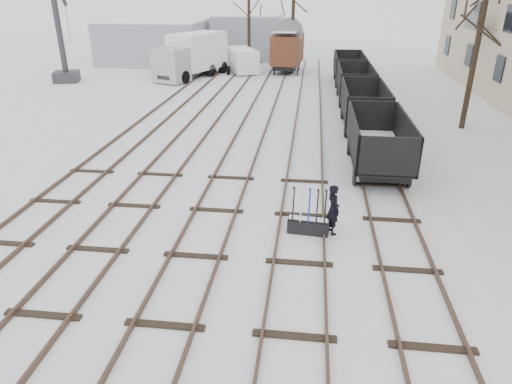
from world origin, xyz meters
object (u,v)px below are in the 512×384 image
freight_wagon_a (377,150)px  box_van_wagon (288,48)px  crane (64,50)px  ground_frame (308,225)px  lorry (192,55)px  panel_van (242,60)px  worker (333,209)px

freight_wagon_a → box_van_wagon: (-5.23, 24.00, 1.23)m
box_van_wagon → crane: bearing=-152.8°
box_van_wagon → crane: 18.96m
ground_frame → lorry: size_ratio=0.18×
freight_wagon_a → lorry: (-13.15, 20.37, 0.97)m
box_van_wagon → panel_van: 4.28m
ground_frame → box_van_wagon: box_van_wagon is taller
crane → ground_frame: bearing=-66.9°
panel_van → ground_frame: bearing=-100.8°
box_van_wagon → lorry: (-7.92, -3.63, -0.26)m
freight_wagon_a → panel_van: size_ratio=1.10×
box_van_wagon → ground_frame: bearing=-78.6°
ground_frame → panel_van: size_ratio=0.29×
ground_frame → lorry: bearing=117.4°
ground_frame → box_van_wagon: size_ratio=0.30×
lorry → freight_wagon_a: bearing=-35.0°
worker → panel_van: 30.27m
worker → box_van_wagon: size_ratio=0.33×
ground_frame → panel_van: bearing=108.5°
ground_frame → lorry: lorry is taller
panel_van → lorry: bearing=-163.5°
crane → lorry: bearing=-1.0°
box_van_wagon → freight_wagon_a: bearing=-70.9°
ground_frame → freight_wagon_a: size_ratio=0.26×
box_van_wagon → panel_van: box_van_wagon is taller
ground_frame → crane: crane is taller
ground_frame → worker: 0.93m
freight_wagon_a → lorry: size_ratio=0.69×
ground_frame → crane: (-20.22, 23.32, 2.22)m
worker → freight_wagon_a: 6.18m
worker → panel_van: (-7.33, 29.37, 0.26)m
freight_wagon_a → panel_van: (-9.37, 23.54, 0.20)m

